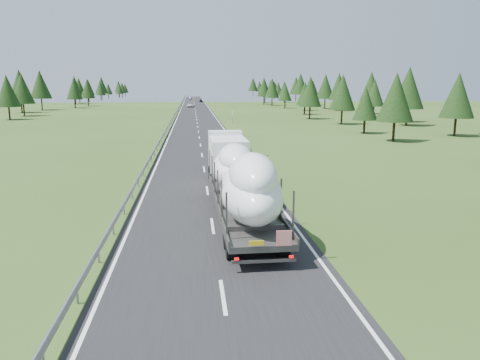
{
  "coord_description": "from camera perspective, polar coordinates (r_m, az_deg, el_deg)",
  "views": [
    {
      "loc": [
        -1.01,
        -16.26,
        7.82
      ],
      "look_at": [
        1.75,
        10.93,
        2.22
      ],
      "focal_mm": 35.0,
      "sensor_mm": 36.0,
      "label": 1
    }
  ],
  "objects": [
    {
      "name": "highway_sign",
      "position": [
        96.8,
        -0.94,
        8.0
      ],
      "size": [
        0.08,
        0.9,
        2.6
      ],
      "color": "slate",
      "rests_on": "ground"
    },
    {
      "name": "distant_car_blue",
      "position": [
        256.66,
        -6.05,
        9.91
      ],
      "size": [
        1.53,
        4.16,
        1.36
      ],
      "primitive_type": "imported",
      "rotation": [
        0.0,
        0.0,
        -0.02
      ],
      "color": "#1A1E48",
      "rests_on": "ground"
    },
    {
      "name": "ground",
      "position": [
        18.07,
        -2.09,
        -14.07
      ],
      "size": [
        400.0,
        400.0,
        0.0
      ],
      "primitive_type": "plane",
      "color": "#2B4316",
      "rests_on": "ground"
    },
    {
      "name": "tree_line_left",
      "position": [
        149.98,
        -23.4,
        10.26
      ],
      "size": [
        15.99,
        336.69,
        12.25
      ],
      "color": "black",
      "rests_on": "ground"
    },
    {
      "name": "distant_car_dark",
      "position": [
        217.02,
        -4.78,
        9.63
      ],
      "size": [
        1.52,
        3.74,
        1.27
      ],
      "primitive_type": "imported",
      "rotation": [
        0.0,
        0.0,
        0.0
      ],
      "color": "black",
      "rests_on": "ground"
    },
    {
      "name": "road_surface",
      "position": [
        116.53,
        -5.35,
        7.67
      ],
      "size": [
        10.0,
        400.0,
        0.02
      ],
      "primitive_type": "cube",
      "color": "black",
      "rests_on": "ground"
    },
    {
      "name": "boat_truck",
      "position": [
        28.88,
        -0.21,
        0.84
      ],
      "size": [
        3.28,
        21.54,
        4.64
      ],
      "color": "white",
      "rests_on": "ground"
    },
    {
      "name": "distant_van",
      "position": [
        166.93,
        -6.02,
        9.07
      ],
      "size": [
        2.81,
        5.45,
        1.47
      ],
      "primitive_type": "imported",
      "rotation": [
        0.0,
        0.0,
        -0.07
      ],
      "color": "silver",
      "rests_on": "ground"
    },
    {
      "name": "marker_posts",
      "position": [
        171.58,
        -3.34,
        9.12
      ],
      "size": [
        0.13,
        350.08,
        1.0
      ],
      "color": "silver",
      "rests_on": "ground"
    },
    {
      "name": "guardrail",
      "position": [
        116.51,
        -7.98,
        7.9
      ],
      "size": [
        0.1,
        400.0,
        0.76
      ],
      "color": "slate",
      "rests_on": "ground"
    },
    {
      "name": "tree_line_right",
      "position": [
        144.52,
        10.65,
        10.97
      ],
      "size": [
        27.9,
        337.22,
        12.63
      ],
      "color": "black",
      "rests_on": "ground"
    }
  ]
}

